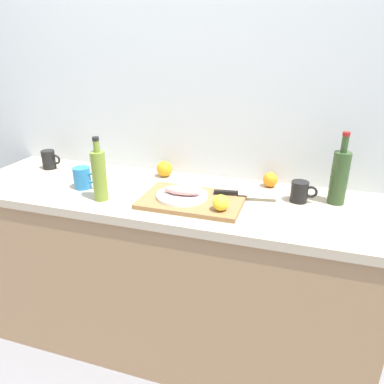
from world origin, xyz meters
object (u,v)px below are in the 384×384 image
(coffee_mug_0, at_px, (49,160))
(white_plate, at_px, (182,196))
(orange_0, at_px, (270,180))
(cutting_board, at_px, (192,200))
(lemon_0, at_px, (221,203))
(olive_oil_bottle, at_px, (99,175))
(coffee_mug_1, at_px, (300,192))
(chef_knife, at_px, (238,193))
(coffee_mug_2, at_px, (83,178))
(wine_bottle, at_px, (339,176))
(fish_fillet, at_px, (182,190))

(coffee_mug_0, bearing_deg, white_plate, -13.35)
(coffee_mug_0, bearing_deg, orange_0, 4.55)
(cutting_board, xyz_separation_m, lemon_0, (0.15, -0.08, 0.04))
(cutting_board, xyz_separation_m, olive_oil_bottle, (-0.40, -0.09, 0.11))
(coffee_mug_0, relative_size, coffee_mug_1, 0.97)
(orange_0, bearing_deg, olive_oil_bottle, -151.06)
(cutting_board, xyz_separation_m, chef_knife, (0.19, 0.10, 0.02))
(cutting_board, xyz_separation_m, coffee_mug_2, (-0.56, 0.00, 0.04))
(wine_bottle, xyz_separation_m, coffee_mug_0, (-1.51, 0.01, -0.07))
(fish_fillet, height_order, coffee_mug_1, coffee_mug_1)
(olive_oil_bottle, bearing_deg, orange_0, 28.94)
(white_plate, distance_m, lemon_0, 0.21)
(coffee_mug_2, bearing_deg, orange_0, 18.76)
(cutting_board, bearing_deg, chef_knife, 27.49)
(cutting_board, distance_m, coffee_mug_0, 0.93)
(white_plate, bearing_deg, wine_bottle, 16.33)
(coffee_mug_2, bearing_deg, coffee_mug_0, 150.16)
(coffee_mug_2, bearing_deg, coffee_mug_1, 8.45)
(fish_fillet, xyz_separation_m, wine_bottle, (0.66, 0.19, 0.07))
(white_plate, bearing_deg, fish_fillet, 0.00)
(olive_oil_bottle, bearing_deg, fish_fillet, 14.52)
(olive_oil_bottle, bearing_deg, lemon_0, 1.15)
(cutting_board, relative_size, coffee_mug_1, 3.85)
(lemon_0, height_order, coffee_mug_1, coffee_mug_1)
(olive_oil_bottle, xyz_separation_m, coffee_mug_1, (0.86, 0.25, -0.07))
(cutting_board, relative_size, orange_0, 6.16)
(fish_fillet, distance_m, olive_oil_bottle, 0.37)
(chef_knife, relative_size, olive_oil_bottle, 1.00)
(chef_knife, distance_m, wine_bottle, 0.44)
(lemon_0, bearing_deg, fish_fillet, 157.60)
(olive_oil_bottle, distance_m, orange_0, 0.82)
(white_plate, height_order, lemon_0, lemon_0)
(white_plate, bearing_deg, chef_knife, 22.83)
(coffee_mug_1, bearing_deg, coffee_mug_2, -171.55)
(cutting_board, bearing_deg, coffee_mug_2, 179.53)
(coffee_mug_1, bearing_deg, wine_bottle, 13.03)
(lemon_0, relative_size, wine_bottle, 0.21)
(olive_oil_bottle, height_order, coffee_mug_1, olive_oil_bottle)
(cutting_board, distance_m, fish_fillet, 0.06)
(fish_fillet, relative_size, lemon_0, 2.53)
(wine_bottle, height_order, orange_0, wine_bottle)
(fish_fillet, height_order, wine_bottle, wine_bottle)
(orange_0, bearing_deg, wine_bottle, -19.80)
(lemon_0, relative_size, coffee_mug_2, 0.55)
(coffee_mug_2, bearing_deg, fish_fillet, -0.62)
(wine_bottle, bearing_deg, chef_knife, -167.46)
(chef_knife, bearing_deg, orange_0, 49.43)
(lemon_0, bearing_deg, orange_0, 67.47)
(cutting_board, height_order, fish_fillet, fish_fillet)
(chef_knife, bearing_deg, cutting_board, -162.09)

